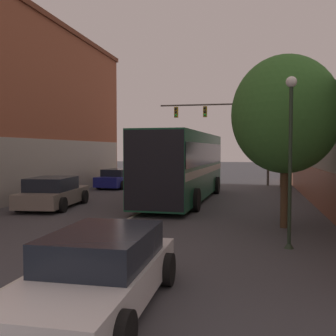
{
  "coord_description": "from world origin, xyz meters",
  "views": [
    {
      "loc": [
        4.61,
        -1.98,
        2.65
      ],
      "look_at": [
        0.74,
        15.82,
        1.78
      ],
      "focal_mm": 42.0,
      "sensor_mm": 36.0,
      "label": 1
    }
  ],
  "objects": [
    {
      "name": "parked_car_left_near",
      "position": [
        -4.42,
        23.81,
        0.62
      ],
      "size": [
        2.35,
        4.66,
        1.29
      ],
      "rotation": [
        0.0,
        0.0,
        1.46
      ],
      "color": "navy",
      "rests_on": "ground_plane"
    },
    {
      "name": "street_lamp",
      "position": [
        5.57,
        8.84,
        2.5
      ],
      "size": [
        0.29,
        0.29,
        4.56
      ],
      "color": "#233323",
      "rests_on": "ground_plane"
    },
    {
      "name": "street_tree_far",
      "position": [
        6.54,
        26.04,
        3.82
      ],
      "size": [
        3.32,
        2.99,
        5.65
      ],
      "color": "#4C3823",
      "rests_on": "ground_plane"
    },
    {
      "name": "parked_car_left_far",
      "position": [
        -4.31,
        31.86,
        0.65
      ],
      "size": [
        2.3,
        4.08,
        1.37
      ],
      "rotation": [
        0.0,
        0.0,
        1.66
      ],
      "color": "orange",
      "rests_on": "ground_plane"
    },
    {
      "name": "traffic_signal_gantry",
      "position": [
        2.96,
        27.5,
        4.69
      ],
      "size": [
        8.13,
        0.36,
        6.28
      ],
      "color": "#514C47",
      "rests_on": "ground_plane"
    },
    {
      "name": "lane_center_line",
      "position": [
        0.0,
        15.76,
        0.0
      ],
      "size": [
        0.14,
        43.51,
        0.01
      ],
      "color": "silver",
      "rests_on": "ground_plane"
    },
    {
      "name": "bus",
      "position": [
        1.13,
        17.98,
        1.94
      ],
      "size": [
        3.07,
        11.36,
        3.45
      ],
      "rotation": [
        0.0,
        0.0,
        1.53
      ],
      "color": "#145133",
      "rests_on": "ground_plane"
    },
    {
      "name": "hatchback_foreground",
      "position": [
        2.13,
        4.05,
        0.61
      ],
      "size": [
        2.03,
        4.45,
        1.26
      ],
      "rotation": [
        0.0,
        0.0,
        1.58
      ],
      "color": "silver",
      "rests_on": "ground_plane"
    },
    {
      "name": "street_tree_near",
      "position": [
        5.65,
        11.72,
        3.8
      ],
      "size": [
        3.59,
        3.23,
        5.79
      ],
      "color": "#4C3823",
      "rests_on": "ground_plane"
    },
    {
      "name": "parked_car_left_mid",
      "position": [
        -4.26,
        14.26,
        0.66
      ],
      "size": [
        2.48,
        4.67,
        1.39
      ],
      "rotation": [
        0.0,
        0.0,
        1.67
      ],
      "color": "slate",
      "rests_on": "ground_plane"
    }
  ]
}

